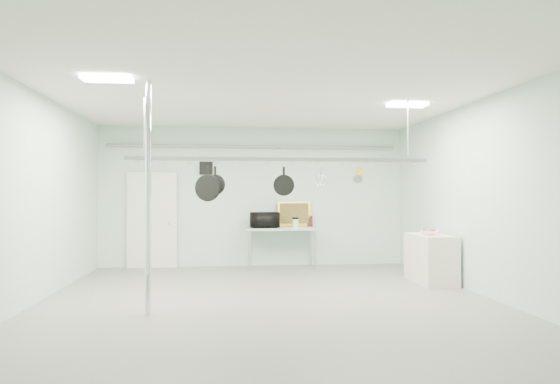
{
  "coord_description": "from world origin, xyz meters",
  "views": [
    {
      "loc": [
        -0.65,
        -7.53,
        1.63
      ],
      "look_at": [
        0.28,
        1.0,
        1.69
      ],
      "focal_mm": 32.0,
      "sensor_mm": 36.0,
      "label": 1
    }
  ],
  "objects": [
    {
      "name": "whisk",
      "position": [
        0.86,
        0.3,
        1.92
      ],
      "size": [
        0.21,
        0.21,
        0.34
      ],
      "primitive_type": null,
      "rotation": [
        0.0,
        0.0,
        -0.14
      ],
      "color": "#A4A4A9",
      "rests_on": "pot_rack"
    },
    {
      "name": "fruit_bowl",
      "position": [
        3.06,
        1.25,
        0.94
      ],
      "size": [
        0.42,
        0.42,
        0.08
      ],
      "primitive_type": "imported",
      "rotation": [
        0.0,
        0.0,
        -0.28
      ],
      "color": "white",
      "rests_on": "side_cabinet"
    },
    {
      "name": "chrome_pole",
      "position": [
        -1.7,
        -0.6,
        1.6
      ],
      "size": [
        0.08,
        0.08,
        3.2
      ],
      "primitive_type": "cylinder",
      "color": "silver",
      "rests_on": "floor"
    },
    {
      "name": "back_wall",
      "position": [
        0.0,
        3.99,
        1.6
      ],
      "size": [
        7.0,
        0.02,
        3.2
      ],
      "primitive_type": "cube",
      "color": "#AED1C4",
      "rests_on": "floor"
    },
    {
      "name": "door",
      "position": [
        -2.3,
        3.94,
        1.05
      ],
      "size": [
        1.1,
        0.1,
        2.2
      ],
      "primitive_type": "cube",
      "color": "silver",
      "rests_on": "floor"
    },
    {
      "name": "coffee_canister",
      "position": [
        0.89,
        3.42,
        1.0
      ],
      "size": [
        0.15,
        0.15,
        0.2
      ],
      "primitive_type": "cylinder",
      "rotation": [
        0.0,
        0.0,
        0.16
      ],
      "color": "silver",
      "rests_on": "prep_table"
    },
    {
      "name": "light_panel_left",
      "position": [
        -2.2,
        -0.8,
        3.16
      ],
      "size": [
        0.65,
        0.3,
        0.05
      ],
      "primitive_type": "cube",
      "color": "white",
      "rests_on": "ceiling"
    },
    {
      "name": "skillet_mid",
      "position": [
        -0.82,
        0.3,
        1.87
      ],
      "size": [
        0.32,
        0.14,
        0.43
      ],
      "primitive_type": null,
      "rotation": [
        0.0,
        0.0,
        -0.27
      ],
      "color": "black",
      "rests_on": "pot_rack"
    },
    {
      "name": "microwave",
      "position": [
        0.21,
        3.57,
        1.08
      ],
      "size": [
        0.65,
        0.47,
        0.34
      ],
      "primitive_type": "imported",
      "rotation": [
        0.0,
        0.0,
        3.22
      ],
      "color": "black",
      "rests_on": "prep_table"
    },
    {
      "name": "conduit_pipe",
      "position": [
        0.0,
        3.9,
        2.75
      ],
      "size": [
        6.6,
        0.07,
        0.07
      ],
      "primitive_type": "cylinder",
      "rotation": [
        0.0,
        1.57,
        0.0
      ],
      "color": "gray",
      "rests_on": "back_wall"
    },
    {
      "name": "saucepan",
      "position": [
        1.46,
        0.3,
        1.96
      ],
      "size": [
        0.16,
        0.11,
        0.25
      ],
      "primitive_type": null,
      "rotation": [
        0.0,
        0.0,
        0.27
      ],
      "color": "silver",
      "rests_on": "pot_rack"
    },
    {
      "name": "side_cabinet",
      "position": [
        3.15,
        1.4,
        0.45
      ],
      "size": [
        0.6,
        1.2,
        0.9
      ],
      "primitive_type": "cube",
      "color": "silver",
      "rests_on": "floor"
    },
    {
      "name": "skillet_left",
      "position": [
        -0.93,
        0.3,
        1.81
      ],
      "size": [
        0.41,
        0.19,
        0.56
      ],
      "primitive_type": null,
      "rotation": [
        0.0,
        0.0,
        -0.33
      ],
      "color": "black",
      "rests_on": "pot_rack"
    },
    {
      "name": "painting_small",
      "position": [
        1.21,
        3.9,
        1.03
      ],
      "size": [
        0.3,
        0.09,
        0.25
      ],
      "primitive_type": "cube",
      "rotation": [
        -0.17,
        0.0,
        -0.04
      ],
      "color": "#341712",
      "rests_on": "prep_table"
    },
    {
      "name": "pot_rack",
      "position": [
        0.2,
        0.3,
        2.23
      ],
      "size": [
        4.8,
        0.06,
        1.0
      ],
      "color": "#B7B7BC",
      "rests_on": "ceiling"
    },
    {
      "name": "light_panel_right",
      "position": [
        2.4,
        0.6,
        3.16
      ],
      "size": [
        0.65,
        0.3,
        0.05
      ],
      "primitive_type": "cube",
      "color": "white",
      "rests_on": "ceiling"
    },
    {
      "name": "right_wall",
      "position": [
        3.49,
        0.0,
        1.6
      ],
      "size": [
        0.02,
        8.0,
        3.2
      ],
      "primitive_type": "cube",
      "color": "#AED1C4",
      "rests_on": "floor"
    },
    {
      "name": "painting_large",
      "position": [
        0.93,
        3.9,
        1.2
      ],
      "size": [
        0.79,
        0.19,
        0.58
      ],
      "primitive_type": "cube",
      "rotation": [
        -0.14,
        0.0,
        0.08
      ],
      "color": "gold",
      "rests_on": "prep_table"
    },
    {
      "name": "wall_vent",
      "position": [
        -1.1,
        3.97,
        2.25
      ],
      "size": [
        0.3,
        0.04,
        0.3
      ],
      "primitive_type": "cube",
      "color": "black",
      "rests_on": "back_wall"
    },
    {
      "name": "skillet_right",
      "position": [
        0.26,
        0.3,
        1.86
      ],
      "size": [
        0.34,
        0.13,
        0.45
      ],
      "primitive_type": null,
      "rotation": [
        0.0,
        0.0,
        -0.23
      ],
      "color": "black",
      "rests_on": "pot_rack"
    },
    {
      "name": "prep_table",
      "position": [
        0.6,
        3.6,
        0.83
      ],
      "size": [
        1.6,
        0.7,
        0.91
      ],
      "color": "#A7C5B7",
      "rests_on": "floor"
    },
    {
      "name": "floor",
      "position": [
        0.0,
        0.0,
        0.0
      ],
      "size": [
        8.0,
        8.0,
        0.0
      ],
      "primitive_type": "plane",
      "color": "gray",
      "rests_on": "ground"
    },
    {
      "name": "grater",
      "position": [
        1.49,
        0.3,
        1.96
      ],
      "size": [
        0.1,
        0.02,
        0.25
      ],
      "primitive_type": null,
      "rotation": [
        0.0,
        0.0,
        -0.0
      ],
      "color": "#BBC116",
      "rests_on": "pot_rack"
    },
    {
      "name": "ceiling",
      "position": [
        0.0,
        0.0,
        3.19
      ],
      "size": [
        7.0,
        8.0,
        0.02
      ],
      "primitive_type": "cube",
      "color": "silver",
      "rests_on": "back_wall"
    },
    {
      "name": "fruit_cluster",
      "position": [
        3.06,
        1.25,
        0.98
      ],
      "size": [
        0.24,
        0.24,
        0.09
      ],
      "primitive_type": null,
      "color": "#B61F10",
      "rests_on": "fruit_bowl"
    }
  ]
}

